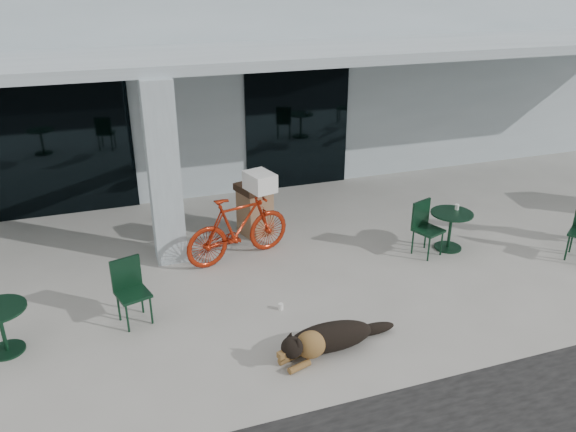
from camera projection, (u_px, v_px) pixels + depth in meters
name	position (u px, v px, depth m)	size (l,w,h in m)	color
ground	(296.00, 311.00, 8.31)	(80.00, 80.00, 0.00)	#A5A39C
building	(188.00, 68.00, 14.75)	(22.00, 7.00, 4.50)	#B1C1C8
storefront_glass_left	(60.00, 150.00, 11.12)	(2.80, 0.06, 2.70)	black
storefront_glass_right	(297.00, 129.00, 12.60)	(2.40, 0.06, 2.70)	black
column	(164.00, 174.00, 9.22)	(0.50, 0.50, 3.12)	#B1C1C8
overhang	(230.00, 56.00, 10.13)	(22.00, 2.80, 0.18)	#B1C1C8
bicycle	(238.00, 228.00, 9.60)	(0.55, 1.96, 1.18)	#A1240D
laundry_basket	(260.00, 182.00, 9.53)	(0.53, 0.40, 0.32)	white
dog	(331.00, 335.00, 7.39)	(1.35, 0.45, 0.45)	black
cup_near_dog	(281.00, 307.00, 8.34)	(0.08, 0.08, 0.10)	white
cafe_table_near	(2.00, 330.00, 7.31)	(0.71, 0.71, 0.67)	#123320
cafe_chair_near	(133.00, 293.00, 7.87)	(0.43, 0.47, 0.95)	#123320
cafe_table_far	(450.00, 231.00, 10.06)	(0.75, 0.75, 0.70)	#123320
cafe_chair_far_a	(429.00, 230.00, 9.78)	(0.44, 0.48, 0.97)	#123320
cup_on_table	(457.00, 207.00, 10.02)	(0.07, 0.07, 0.10)	white
trash_receptacle	(255.00, 209.00, 10.58)	(0.58, 0.58, 0.99)	#826143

